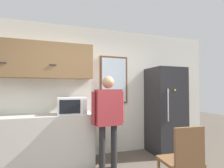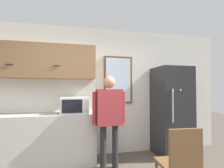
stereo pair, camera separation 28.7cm
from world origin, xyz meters
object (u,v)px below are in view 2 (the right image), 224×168
(person, at_px, (109,112))
(refrigerator, at_px, (172,111))
(chair, at_px, (181,161))
(microwave, at_px, (75,105))

(person, xyz_separation_m, refrigerator, (1.44, 0.36, -0.06))
(person, relative_size, chair, 1.73)
(microwave, distance_m, refrigerator, 2.04)
(microwave, height_order, refrigerator, refrigerator)
(microwave, xyz_separation_m, person, (0.59, -0.39, -0.10))
(microwave, height_order, person, person)
(refrigerator, height_order, chair, refrigerator)
(person, distance_m, refrigerator, 1.49)
(person, distance_m, chair, 1.37)
(refrigerator, bearing_deg, chair, -118.33)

